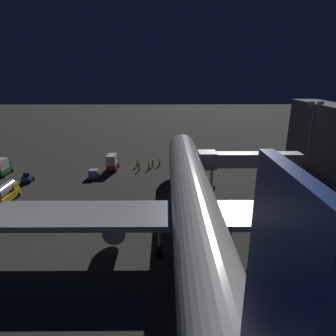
{
  "coord_description": "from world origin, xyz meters",
  "views": [
    {
      "loc": [
        3.36,
        43.87,
        20.77
      ],
      "look_at": [
        3.0,
        -8.45,
        3.5
      ],
      "focal_mm": 30.86,
      "sensor_mm": 36.0,
      "label": 1
    }
  ],
  "objects": [
    {
      "name": "ground_plane",
      "position": [
        0.0,
        0.0,
        0.0
      ],
      "size": [
        320.0,
        320.0,
        0.0
      ],
      "primitive_type": "plane",
      "color": "#383533"
    },
    {
      "name": "airliner_at_gate",
      "position": [
        0.0,
        12.34,
        5.59
      ],
      "size": [
        48.85,
        63.3,
        18.35
      ],
      "color": "silver",
      "rests_on": "ground_plane"
    },
    {
      "name": "jet_bridge",
      "position": [
        -10.32,
        -6.55,
        5.67
      ],
      "size": [
        18.84,
        3.4,
        7.21
      ],
      "color": "#9E9E99",
      "rests_on": "ground_plane"
    },
    {
      "name": "apron_floodlight_mast",
      "position": [
        -25.5,
        -12.51,
        9.19
      ],
      "size": [
        2.9,
        0.5,
        15.58
      ],
      "color": "#59595E",
      "rests_on": "ground_plane"
    },
    {
      "name": "ops_van",
      "position": [
        15.45,
        -18.08,
        1.81
      ],
      "size": [
        2.36,
        4.82,
        3.58
      ],
      "color": "maroon",
      "rests_on": "ground_plane"
    },
    {
      "name": "catering_truck",
      "position": [
        38.28,
        -14.59,
        1.82
      ],
      "size": [
        2.36,
        4.78,
        3.61
      ],
      "color": "#287038",
      "rests_on": "ground_plane"
    },
    {
      "name": "fuel_tanker",
      "position": [
        30.45,
        -1.31,
        1.65
      ],
      "size": [
        2.46,
        5.68,
        3.15
      ],
      "color": "yellow",
      "rests_on": "ground_plane"
    },
    {
      "name": "pushback_tug",
      "position": [
        31.1,
        -10.44,
        0.78
      ],
      "size": [
        1.86,
        2.26,
        1.95
      ],
      "color": "#234C9E",
      "rests_on": "ground_plane"
    },
    {
      "name": "baggage_container_near_belt",
      "position": [
        18.46,
        -13.04,
        0.85
      ],
      "size": [
        1.89,
        1.84,
        1.7
      ],
      "primitive_type": "cube",
      "color": "#B7BABF",
      "rests_on": "ground_plane"
    },
    {
      "name": "ground_crew_by_belt_loader",
      "position": [
        9.37,
        -17.28,
        1.0
      ],
      "size": [
        0.4,
        0.4,
        1.81
      ],
      "color": "black",
      "rests_on": "ground_plane"
    },
    {
      "name": "ground_crew_marshaller_fwd",
      "position": [
        7.28,
        -17.98,
        0.98
      ],
      "size": [
        0.4,
        0.4,
        1.78
      ],
      "color": "black",
      "rests_on": "ground_plane"
    },
    {
      "name": "ground_crew_under_port_wing",
      "position": [
        10.12,
        -20.39,
        1.01
      ],
      "size": [
        0.4,
        0.4,
        1.84
      ],
      "color": "black",
      "rests_on": "ground_plane"
    },
    {
      "name": "ground_crew_by_tug",
      "position": [
        6.47,
        -20.25,
        1.04
      ],
      "size": [
        0.4,
        0.4,
        1.88
      ],
      "color": "black",
      "rests_on": "ground_plane"
    },
    {
      "name": "ground_crew_walking_aft",
      "position": [
        4.88,
        -21.33,
        0.97
      ],
      "size": [
        0.4,
        0.4,
        1.77
      ],
      "color": "black",
      "rests_on": "ground_plane"
    },
    {
      "name": "traffic_cone_nose_port",
      "position": [
        -2.2,
        -18.45,
        0.28
      ],
      "size": [
        0.36,
        0.36,
        0.55
      ],
      "primitive_type": "cone",
      "color": "orange",
      "rests_on": "ground_plane"
    },
    {
      "name": "traffic_cone_nose_starboard",
      "position": [
        2.2,
        -18.45,
        0.28
      ],
      "size": [
        0.36,
        0.36,
        0.55
      ],
      "primitive_type": "cone",
      "color": "orange",
      "rests_on": "ground_plane"
    }
  ]
}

